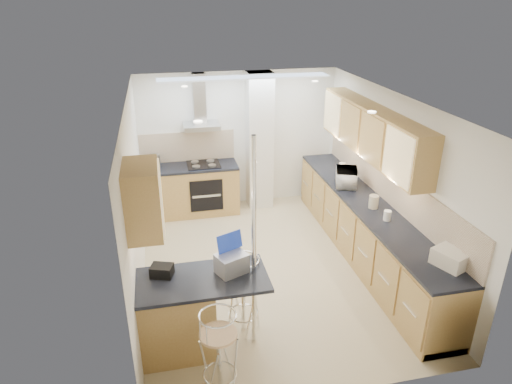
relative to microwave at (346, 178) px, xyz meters
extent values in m
plane|color=#D1B88B|center=(-1.43, -0.68, -1.05)|extent=(4.80, 4.80, 0.00)
cube|color=white|center=(-1.43, 1.72, 0.20)|extent=(3.60, 0.04, 2.50)
cube|color=white|center=(-1.43, -3.08, 0.20)|extent=(3.60, 0.04, 2.50)
cube|color=white|center=(-3.23, -0.68, 0.20)|extent=(0.04, 4.80, 2.50)
cube|color=white|center=(0.37, -0.68, 0.20)|extent=(0.04, 4.80, 2.50)
cube|color=white|center=(-1.43, -0.68, 1.45)|extent=(3.60, 4.80, 0.02)
cube|color=#AA8144|center=(0.20, -0.28, 0.83)|extent=(0.34, 3.00, 0.72)
cube|color=#AA8144|center=(-3.06, -2.03, 0.83)|extent=(0.34, 0.62, 0.72)
cube|color=beige|center=(0.36, -0.68, 0.13)|extent=(0.03, 4.40, 0.56)
cube|color=beige|center=(-2.38, 1.70, 0.13)|extent=(1.70, 0.03, 0.56)
cube|color=white|center=(-1.08, 1.52, 0.20)|extent=(0.45, 0.40, 2.50)
cube|color=silver|center=(-2.13, 1.47, 0.57)|extent=(0.62, 0.48, 0.08)
cube|color=silver|center=(-2.13, 1.61, 1.01)|extent=(0.22, 0.20, 0.88)
cylinder|color=white|center=(-1.96, -2.13, 0.20)|extent=(0.05, 0.05, 2.50)
cube|color=black|center=(-2.13, 1.11, -0.60)|extent=(0.58, 0.02, 0.58)
cube|color=black|center=(-2.13, 1.42, -0.13)|extent=(0.58, 0.50, 0.02)
cube|color=#D1B67D|center=(-1.43, 1.12, 1.43)|extent=(2.80, 0.35, 0.02)
cube|color=#AA8144|center=(0.07, -0.68, -0.61)|extent=(0.60, 4.40, 0.88)
cube|color=black|center=(0.07, -0.68, -0.15)|extent=(0.63, 4.40, 0.04)
cube|color=#AA8144|center=(-2.38, 1.42, -0.61)|extent=(1.70, 0.60, 0.88)
cube|color=black|center=(-2.38, 1.42, -0.15)|extent=(1.70, 0.63, 0.04)
cube|color=#AA8144|center=(-2.55, -2.13, -0.60)|extent=(1.35, 0.62, 0.90)
cube|color=black|center=(-2.55, -2.13, -0.13)|extent=(1.47, 0.72, 0.04)
imported|color=white|center=(0.00, 0.00, 0.00)|extent=(0.47, 0.56, 0.27)
cube|color=#9EA0A6|center=(-2.19, -2.07, 0.00)|extent=(0.39, 0.35, 0.22)
cube|color=black|center=(-2.94, -1.99, -0.05)|extent=(0.27, 0.23, 0.13)
cylinder|color=white|center=(0.12, 0.47, -0.03)|extent=(0.15, 0.15, 0.20)
cylinder|color=white|center=(0.13, 0.47, -0.06)|extent=(0.11, 0.11, 0.14)
cylinder|color=#B5AB91|center=(0.06, -0.86, -0.04)|extent=(0.17, 0.17, 0.19)
cylinder|color=white|center=(0.07, -1.26, -0.06)|extent=(0.12, 0.12, 0.14)
cube|color=white|center=(0.24, -2.44, -0.04)|extent=(0.40, 0.44, 0.19)
cylinder|color=silver|center=(-2.95, 1.49, -0.01)|extent=(0.16, 0.16, 0.24)
camera|label=1|loc=(-2.83, -6.26, 2.71)|focal=32.00mm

